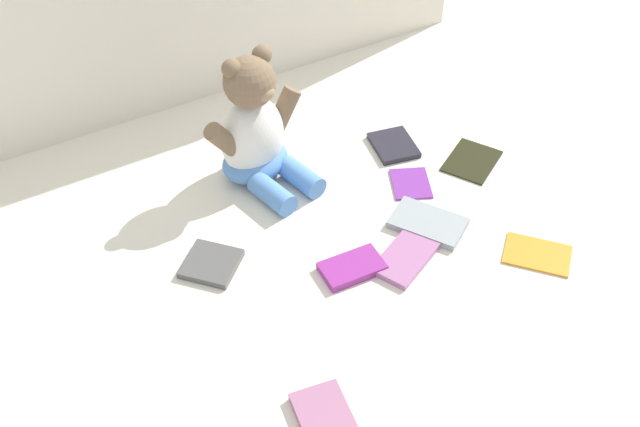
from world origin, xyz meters
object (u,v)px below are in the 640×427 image
object	(u,v)px
book_case_0	(394,145)
book_case_5	(538,254)
book_case_7	(428,223)
book_case_2	(211,264)
book_case_4	(411,183)
book_case_8	(352,268)
teddy_bear	(257,133)
book_case_1	(327,422)
book_case_6	(406,257)
book_case_3	(472,160)

from	to	relation	value
book_case_0	book_case_5	distance (m)	0.41
book_case_0	book_case_7	xyz separation A→B (m)	(-0.08, -0.24, 0.00)
book_case_2	book_case_0	bearing A→B (deg)	151.46
book_case_2	book_case_4	bearing A→B (deg)	137.85
book_case_8	book_case_0	bearing A→B (deg)	-42.03
teddy_bear	book_case_1	distance (m)	0.62
book_case_1	teddy_bear	bearing A→B (deg)	82.25
teddy_bear	book_case_8	bearing A→B (deg)	-98.25
book_case_1	book_case_6	bearing A→B (deg)	45.96
book_case_5	book_case_7	size ratio (longest dim) A/B	0.87
book_case_0	book_case_3	distance (m)	0.17
teddy_bear	book_case_0	xyz separation A→B (m)	(0.29, -0.07, -0.10)
book_case_2	book_case_8	size ratio (longest dim) A/B	0.84
book_case_3	book_case_5	bearing A→B (deg)	-42.79
book_case_0	book_case_3	xyz separation A→B (m)	(0.12, -0.12, -0.00)
book_case_7	book_case_3	bearing A→B (deg)	-2.07
book_case_1	book_case_3	world-z (taller)	book_case_1
book_case_0	book_case_4	size ratio (longest dim) A/B	1.11
book_case_2	book_case_7	bearing A→B (deg)	121.95
teddy_bear	book_case_7	distance (m)	0.38
teddy_bear	book_case_6	distance (m)	0.39
teddy_bear	book_case_8	world-z (taller)	teddy_bear
teddy_bear	book_case_5	bearing A→B (deg)	-66.12
book_case_3	book_case_5	distance (m)	0.29
book_case_7	book_case_8	size ratio (longest dim) A/B	1.22
book_case_1	book_case_3	bearing A→B (deg)	42.96
book_case_3	book_case_1	bearing A→B (deg)	-86.35
book_case_4	book_case_7	size ratio (longest dim) A/B	0.67
book_case_4	book_case_5	world-z (taller)	same
book_case_5	book_case_8	world-z (taller)	book_case_8
book_case_6	book_case_8	xyz separation A→B (m)	(-0.10, 0.03, 0.00)
book_case_5	book_case_7	world-z (taller)	book_case_7
book_case_2	book_case_4	xyz separation A→B (m)	(0.45, 0.00, -0.00)
book_case_3	book_case_7	bearing A→B (deg)	-90.25
book_case_3	book_case_4	xyz separation A→B (m)	(-0.15, 0.01, 0.00)
teddy_bear	book_case_1	size ratio (longest dim) A/B	2.24
book_case_6	book_case_7	xyz separation A→B (m)	(0.09, 0.05, 0.00)
book_case_0	book_case_7	distance (m)	0.25
book_case_8	book_case_7	bearing A→B (deg)	-78.47
book_case_1	book_case_4	size ratio (longest dim) A/B	1.35
book_case_4	teddy_bear	bearing A→B (deg)	168.23
book_case_5	teddy_bear	bearing A→B (deg)	84.55
book_case_3	book_case_7	distance (m)	0.23
book_case_3	book_case_7	world-z (taller)	book_case_7
teddy_bear	book_case_7	bearing A→B (deg)	-67.36
book_case_6	book_case_7	distance (m)	0.10
book_case_0	book_case_2	world-z (taller)	same
book_case_1	book_case_8	world-z (taller)	same
book_case_2	book_case_7	world-z (taller)	book_case_7
book_case_6	book_case_0	bearing A→B (deg)	124.91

